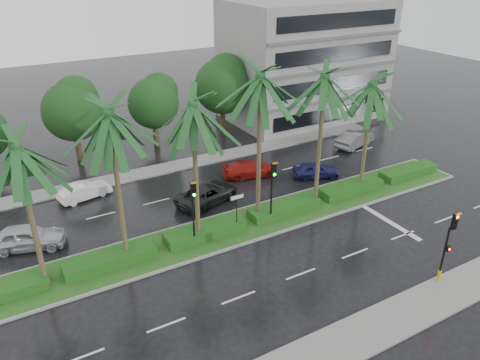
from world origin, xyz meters
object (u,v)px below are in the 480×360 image
signal_near (448,245)px  street_sign (237,204)px  car_white (85,191)px  car_blue (316,170)px  car_red (250,169)px  car_grey (355,139)px  signal_median_left (193,204)px  car_darkgrey (207,194)px  car_silver (27,237)px

signal_near → street_sign: bearing=125.3°
car_white → car_blue: 17.70m
car_red → car_grey: bearing=-72.1°
signal_median_left → street_sign: (3.00, 0.18, -0.87)m
car_blue → street_sign: bearing=135.0°
street_sign → car_red: 8.66m
signal_median_left → car_white: size_ratio=1.16×
signal_near → car_darkgrey: bearing=115.2°
street_sign → car_grey: 18.42m
car_darkgrey → car_red: (4.87, 2.26, -0.05)m
street_sign → car_silver: 12.81m
car_white → car_darkgrey: car_darkgrey is taller
signal_median_left → car_white: (-4.30, 9.76, -2.38)m
signal_near → car_darkgrey: size_ratio=0.90×
car_white → car_red: car_red is taller
signal_near → signal_median_left: signal_median_left is taller
signal_median_left → car_red: size_ratio=1.01×
car_grey → car_silver: bearing=79.1°
signal_near → car_red: 16.97m
car_grey → car_darkgrey: bearing=83.7°
car_red → signal_median_left: bearing=145.8°
street_sign → car_red: (5.04, 6.88, -1.50)m
signal_median_left → car_red: 10.96m
car_red → street_sign: bearing=158.2°
car_white → car_grey: car_grey is taller
car_silver → car_darkgrey: size_ratio=0.93×
signal_median_left → car_blue: signal_median_left is taller
car_silver → car_red: size_ratio=1.04×
car_silver → car_grey: 28.66m
signal_median_left → car_white: 10.93m
car_white → car_red: (12.34, -2.70, 0.01)m
car_darkgrey → car_grey: (16.55, 2.96, 0.06)m
car_grey → signal_median_left: bearing=95.1°
car_silver → car_blue: (21.34, -0.70, -0.13)m
signal_near → car_grey: size_ratio=0.98×
signal_median_left → street_sign: 3.13m
signal_near → car_white: signal_near is taller
car_red → car_grey: (11.69, 0.70, 0.11)m
car_silver → car_grey: size_ratio=1.01×
street_sign → car_blue: size_ratio=0.70×
street_sign → car_blue: (9.54, 4.12, -1.49)m
street_sign → car_blue: bearing=23.3°
signal_near → car_blue: 14.34m
signal_median_left → car_grey: (19.73, 7.77, -2.26)m
car_silver → car_blue: 21.35m
car_white → car_grey: 24.11m
street_sign → car_darkgrey: size_ratio=0.54×
signal_median_left → car_darkgrey: 6.21m
signal_median_left → car_darkgrey: bearing=56.5°
car_red → car_white: bearing=92.1°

